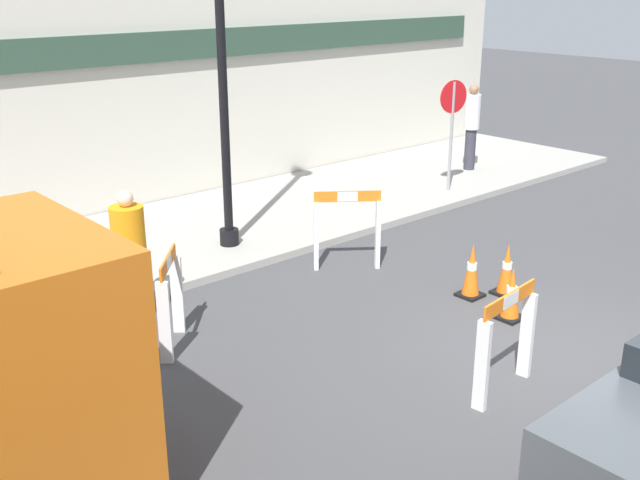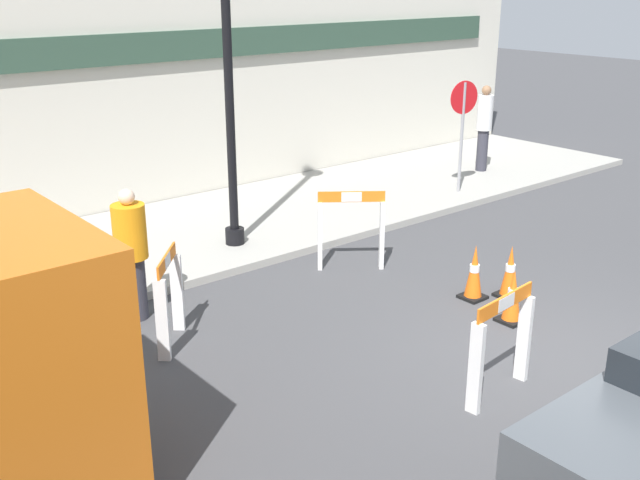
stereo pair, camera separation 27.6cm
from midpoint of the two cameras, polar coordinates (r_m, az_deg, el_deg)
name	(u,v)px [view 1 (the left image)]	position (r m, az deg, el deg)	size (l,w,h in m)	color
ground_plane	(570,368)	(8.42, 17.63, -9.32)	(60.00, 60.00, 0.00)	#424244
sidewalk_slab	(228,224)	(12.46, -7.62, 1.20)	(18.00, 3.59, 0.11)	#9E9B93
storefront_facade	(159,49)	(13.50, -12.75, 14.02)	(18.00, 0.22, 5.50)	beige
stop_sign	(452,117)	(14.03, 9.49, 9.21)	(0.59, 0.14, 2.05)	gray
barricade_0	(170,299)	(8.42, -12.25, -4.41)	(0.63, 0.69, 1.09)	white
barricade_1	(506,338)	(7.54, 12.99, -7.33)	(0.94, 0.23, 1.08)	white
barricade_2	(347,227)	(10.45, 1.32, 1.02)	(0.82, 0.67, 1.14)	white
traffic_cone_0	(511,294)	(9.25, 13.55, -4.05)	(0.30, 0.30, 0.66)	black
traffic_cone_1	(507,270)	(9.95, 13.28, -2.24)	(0.30, 0.30, 0.70)	black
traffic_cone_2	(472,271)	(9.77, 10.69, -2.34)	(0.30, 0.30, 0.73)	black
person_worker	(130,253)	(9.06, -15.13, -1.00)	(0.56, 0.56, 1.63)	#33333D
person_pedestrian	(472,124)	(15.81, 10.99, 8.67)	(0.43, 0.43, 1.75)	#33333D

